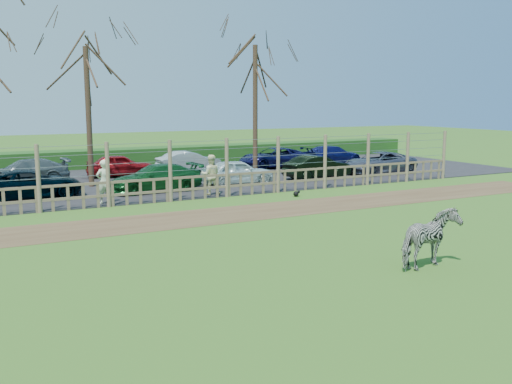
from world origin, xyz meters
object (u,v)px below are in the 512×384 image
car_6 (379,163)px  car_9 (25,172)px  car_13 (332,155)px  crow (296,194)px  car_4 (238,172)px  tree_mid (87,83)px  visitor_a (104,182)px  car_3 (156,178)px  car_2 (29,184)px  car_5 (317,167)px  visitor_b (211,175)px  zebra (430,239)px  car_10 (120,165)px  tree_right (255,78)px  car_11 (189,162)px  car_12 (274,158)px

car_6 → car_9: size_ratio=1.04×
car_6 → car_13: size_ratio=1.04×
crow → car_4: 4.32m
tree_mid → car_6: size_ratio=1.58×
visitor_a → car_9: 7.48m
crow → car_13: 12.47m
crow → car_9: 13.41m
car_4 → car_9: (-9.10, 4.88, 0.00)m
car_3 → car_13: (13.30, 5.29, 0.00)m
car_2 → car_5: same height
visitor_a → car_2: 3.55m
visitor_b → car_9: visitor_b is taller
zebra → car_10: 20.29m
tree_right → tree_mid: bearing=-176.8°
car_13 → crow: bearing=130.7°
car_2 → tree_right: bearing=-82.6°
car_4 → car_5: bearing=-86.0°
tree_mid → car_11: tree_mid is taller
tree_mid → crow: tree_mid is taller
tree_right → crow: 9.10m
tree_mid → car_12: 12.48m
visitor_b → car_13: size_ratio=0.42×
car_13 → car_6: bearing=169.0°
zebra → car_5: (6.53, 14.67, -0.09)m
tree_mid → tree_right: tree_right is taller
tree_right → car_3: size_ratio=1.78×
visitor_a → car_6: (15.71, 2.34, -0.26)m
car_4 → car_5: same height
tree_mid → car_2: 5.67m
crow → car_9: size_ratio=0.07×
car_4 → car_9: size_ratio=0.85×
crow → car_13: car_13 is taller
tree_mid → zebra: 18.32m
car_11 → car_13: (9.52, -0.43, 0.00)m
crow → car_11: bearing=96.8°
car_4 → car_2: bearing=92.9°
car_10 → tree_right: bearing=-102.1°
tree_mid → car_13: bearing=8.9°
tree_right → car_13: tree_right is taller
car_3 → car_13: bearing=108.7°
car_5 → car_6: (4.19, 0.10, 0.00)m
car_6 → tree_mid: bearing=-101.4°
tree_right → car_12: 5.65m
zebra → car_9: zebra is taller
car_6 → visitor_a: bearing=-83.5°
car_2 → car_13: (18.52, 4.74, 0.00)m
car_6 → car_11: size_ratio=1.19×
car_5 → car_13: bearing=-46.3°
car_9 → car_11: bearing=92.0°
car_9 → car_4: bearing=60.2°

